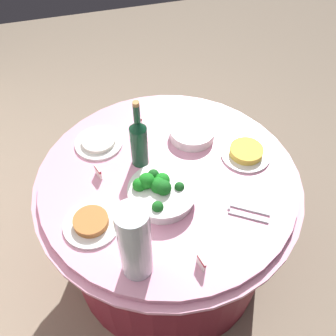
{
  "coord_description": "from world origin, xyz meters",
  "views": [
    {
      "loc": [
        -1.01,
        0.28,
        2.0
      ],
      "look_at": [
        0.0,
        0.0,
        0.79
      ],
      "focal_mm": 41.08,
      "sensor_mm": 36.0,
      "label": 1
    }
  ],
  "objects_px": {
    "decorative_fruit_vase": "(135,245)",
    "label_placard_mid": "(202,262)",
    "food_plate_fried_egg": "(246,153)",
    "label_placard_front": "(138,119)",
    "label_placard_rear": "(98,172)",
    "plate_stack": "(192,133)",
    "serving_tongs": "(247,214)",
    "broccoli_bowl": "(161,191)",
    "food_plate_peanuts": "(91,223)",
    "wine_bottle": "(139,141)",
    "food_plate_rice": "(99,142)"
  },
  "relations": [
    {
      "from": "decorative_fruit_vase",
      "to": "label_placard_mid",
      "type": "relative_size",
      "value": 6.18
    },
    {
      "from": "food_plate_fried_egg",
      "to": "label_placard_mid",
      "type": "height_order",
      "value": "label_placard_mid"
    },
    {
      "from": "label_placard_front",
      "to": "label_placard_rear",
      "type": "relative_size",
      "value": 1.0
    },
    {
      "from": "plate_stack",
      "to": "serving_tongs",
      "type": "relative_size",
      "value": 1.33
    },
    {
      "from": "broccoli_bowl",
      "to": "serving_tongs",
      "type": "xyz_separation_m",
      "value": [
        -0.17,
        -0.31,
        -0.04
      ]
    },
    {
      "from": "food_plate_peanuts",
      "to": "label_placard_front",
      "type": "xyz_separation_m",
      "value": [
        0.51,
        -0.3,
        0.02
      ]
    },
    {
      "from": "decorative_fruit_vase",
      "to": "label_placard_mid",
      "type": "xyz_separation_m",
      "value": [
        -0.06,
        -0.22,
        -0.12
      ]
    },
    {
      "from": "food_plate_fried_egg",
      "to": "food_plate_peanuts",
      "type": "height_order",
      "value": "food_plate_fried_egg"
    },
    {
      "from": "plate_stack",
      "to": "wine_bottle",
      "type": "bearing_deg",
      "value": 108.84
    },
    {
      "from": "wine_bottle",
      "to": "decorative_fruit_vase",
      "type": "relative_size",
      "value": 0.99
    },
    {
      "from": "serving_tongs",
      "to": "label_placard_front",
      "type": "bearing_deg",
      "value": 25.53
    },
    {
      "from": "decorative_fruit_vase",
      "to": "food_plate_fried_egg",
      "type": "height_order",
      "value": "decorative_fruit_vase"
    },
    {
      "from": "wine_bottle",
      "to": "broccoli_bowl",
      "type": "bearing_deg",
      "value": -170.26
    },
    {
      "from": "broccoli_bowl",
      "to": "food_plate_fried_egg",
      "type": "relative_size",
      "value": 1.27
    },
    {
      "from": "broccoli_bowl",
      "to": "food_plate_peanuts",
      "type": "distance_m",
      "value": 0.3
    },
    {
      "from": "plate_stack",
      "to": "broccoli_bowl",
      "type": "bearing_deg",
      "value": 142.97
    },
    {
      "from": "broccoli_bowl",
      "to": "plate_stack",
      "type": "height_order",
      "value": "broccoli_bowl"
    },
    {
      "from": "decorative_fruit_vase",
      "to": "food_plate_rice",
      "type": "xyz_separation_m",
      "value": [
        0.65,
        0.04,
        -0.14
      ]
    },
    {
      "from": "wine_bottle",
      "to": "food_plate_fried_egg",
      "type": "distance_m",
      "value": 0.48
    },
    {
      "from": "label_placard_rear",
      "to": "plate_stack",
      "type": "bearing_deg",
      "value": -74.66
    },
    {
      "from": "wine_bottle",
      "to": "serving_tongs",
      "type": "distance_m",
      "value": 0.53
    },
    {
      "from": "plate_stack",
      "to": "wine_bottle",
      "type": "xyz_separation_m",
      "value": [
        -0.09,
        0.27,
        0.1
      ]
    },
    {
      "from": "label_placard_front",
      "to": "label_placard_rear",
      "type": "distance_m",
      "value": 0.36
    },
    {
      "from": "decorative_fruit_vase",
      "to": "label_placard_front",
      "type": "bearing_deg",
      "value": -12.83
    },
    {
      "from": "plate_stack",
      "to": "label_placard_front",
      "type": "relative_size",
      "value": 3.82
    },
    {
      "from": "serving_tongs",
      "to": "label_placard_mid",
      "type": "distance_m",
      "value": 0.3
    },
    {
      "from": "serving_tongs",
      "to": "label_placard_mid",
      "type": "xyz_separation_m",
      "value": [
        -0.16,
        0.25,
        0.03
      ]
    },
    {
      "from": "decorative_fruit_vase",
      "to": "food_plate_peanuts",
      "type": "height_order",
      "value": "decorative_fruit_vase"
    },
    {
      "from": "serving_tongs",
      "to": "food_plate_rice",
      "type": "height_order",
      "value": "food_plate_rice"
    },
    {
      "from": "wine_bottle",
      "to": "label_placard_front",
      "type": "relative_size",
      "value": 6.11
    },
    {
      "from": "food_plate_fried_egg",
      "to": "label_placard_front",
      "type": "bearing_deg",
      "value": 51.79
    },
    {
      "from": "broccoli_bowl",
      "to": "serving_tongs",
      "type": "bearing_deg",
      "value": -118.89
    },
    {
      "from": "food_plate_rice",
      "to": "label_placard_front",
      "type": "relative_size",
      "value": 4.0
    },
    {
      "from": "food_plate_fried_egg",
      "to": "label_placard_mid",
      "type": "bearing_deg",
      "value": 141.72
    },
    {
      "from": "serving_tongs",
      "to": "label_placard_front",
      "type": "distance_m",
      "value": 0.69
    },
    {
      "from": "plate_stack",
      "to": "label_placard_front",
      "type": "distance_m",
      "value": 0.27
    },
    {
      "from": "wine_bottle",
      "to": "decorative_fruit_vase",
      "type": "height_order",
      "value": "decorative_fruit_vase"
    },
    {
      "from": "broccoli_bowl",
      "to": "wine_bottle",
      "type": "height_order",
      "value": "wine_bottle"
    },
    {
      "from": "wine_bottle",
      "to": "label_placard_front",
      "type": "bearing_deg",
      "value": -10.77
    },
    {
      "from": "food_plate_fried_egg",
      "to": "label_placard_mid",
      "type": "relative_size",
      "value": 4.0
    },
    {
      "from": "decorative_fruit_vase",
      "to": "food_plate_peanuts",
      "type": "bearing_deg",
      "value": 31.33
    },
    {
      "from": "label_placard_mid",
      "to": "plate_stack",
      "type": "bearing_deg",
      "value": -14.79
    },
    {
      "from": "food_plate_fried_egg",
      "to": "food_plate_rice",
      "type": "height_order",
      "value": "food_plate_fried_egg"
    },
    {
      "from": "plate_stack",
      "to": "label_placard_mid",
      "type": "xyz_separation_m",
      "value": [
        -0.64,
        0.17,
        0.01
      ]
    },
    {
      "from": "wine_bottle",
      "to": "label_placard_rear",
      "type": "bearing_deg",
      "value": 100.21
    },
    {
      "from": "label_placard_front",
      "to": "label_placard_mid",
      "type": "xyz_separation_m",
      "value": [
        -0.79,
        -0.05,
        0.0
      ]
    },
    {
      "from": "food_plate_peanuts",
      "to": "label_placard_rear",
      "type": "distance_m",
      "value": 0.25
    },
    {
      "from": "serving_tongs",
      "to": "label_placard_front",
      "type": "height_order",
      "value": "label_placard_front"
    },
    {
      "from": "wine_bottle",
      "to": "serving_tongs",
      "type": "height_order",
      "value": "wine_bottle"
    },
    {
      "from": "serving_tongs",
      "to": "food_plate_peanuts",
      "type": "xyz_separation_m",
      "value": [
        0.11,
        0.6,
        0.01
      ]
    }
  ]
}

